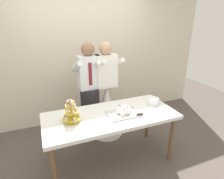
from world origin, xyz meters
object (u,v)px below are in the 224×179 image
at_px(dessert_table, 111,119).
at_px(plate_stack, 153,101).
at_px(main_cake_tray, 124,111).
at_px(cupcake_stand, 71,112).
at_px(person_groom, 90,98).
at_px(person_bride, 106,104).

xyz_separation_m(dessert_table, plate_stack, (0.72, 0.06, 0.12)).
bearing_deg(main_cake_tray, plate_stack, 12.79).
xyz_separation_m(cupcake_stand, plate_stack, (1.24, 0.05, -0.08)).
distance_m(dessert_table, person_groom, 0.72).
height_order(cupcake_stand, person_bride, person_bride).
bearing_deg(plate_stack, dessert_table, -174.95).
bearing_deg(cupcake_stand, person_groom, 58.22).
relative_size(dessert_table, main_cake_tray, 4.14).
distance_m(plate_stack, person_groom, 1.04).
bearing_deg(main_cake_tray, cupcake_stand, 173.83).
relative_size(dessert_table, person_groom, 1.08).
relative_size(cupcake_stand, person_bride, 0.18).
distance_m(dessert_table, person_bride, 0.73).
distance_m(cupcake_stand, person_groom, 0.84).
bearing_deg(person_groom, dessert_table, -82.73).
distance_m(dessert_table, cupcake_stand, 0.56).
relative_size(plate_stack, person_bride, 0.11).
relative_size(cupcake_stand, plate_stack, 1.71).
bearing_deg(dessert_table, person_groom, 97.27).
xyz_separation_m(cupcake_stand, person_bride, (0.72, 0.68, -0.32)).
xyz_separation_m(dessert_table, person_bride, (0.19, 0.69, -0.12)).
relative_size(dessert_table, person_bride, 1.08).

